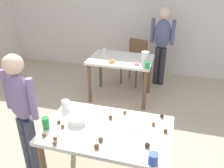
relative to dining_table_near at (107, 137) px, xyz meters
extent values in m
cube|color=silver|center=(-0.14, 3.23, 0.65)|extent=(6.40, 0.10, 2.60)
cube|color=silver|center=(0.00, 0.00, 0.08)|extent=(1.23, 0.75, 0.04)
cylinder|color=brown|center=(-0.56, 0.32, -0.29)|extent=(0.06, 0.06, 0.71)
cylinder|color=brown|center=(0.56, 0.32, -0.29)|extent=(0.06, 0.06, 0.71)
cube|color=silver|center=(-0.32, 1.89, 0.08)|extent=(1.07, 0.72, 0.04)
cylinder|color=brown|center=(-0.80, 1.59, -0.29)|extent=(0.06, 0.06, 0.71)
cylinder|color=brown|center=(0.15, 1.59, -0.29)|extent=(0.06, 0.06, 0.71)
cylinder|color=brown|center=(-0.80, 2.19, -0.29)|extent=(0.06, 0.06, 0.71)
cylinder|color=brown|center=(0.15, 2.19, -0.29)|extent=(0.06, 0.06, 0.71)
cube|color=brown|center=(-0.22, 2.53, -0.22)|extent=(0.51, 0.51, 0.04)
cube|color=brown|center=(-0.17, 2.70, 0.01)|extent=(0.37, 0.16, 0.42)
cylinder|color=brown|center=(-0.12, 2.31, -0.44)|extent=(0.04, 0.04, 0.41)
cylinder|color=brown|center=(-0.44, 2.42, -0.44)|extent=(0.04, 0.04, 0.41)
cylinder|color=brown|center=(-0.01, 2.64, -0.44)|extent=(0.04, 0.04, 0.41)
cylinder|color=brown|center=(-0.33, 2.74, -0.44)|extent=(0.04, 0.04, 0.41)
cylinder|color=#383D4C|center=(-0.95, -0.03, -0.29)|extent=(0.11, 0.11, 0.73)
cylinder|color=#383D4C|center=(-0.84, -0.06, -0.29)|extent=(0.11, 0.11, 0.73)
ellipsoid|color=slate|center=(-0.90, -0.05, 0.34)|extent=(0.36, 0.28, 0.52)
sphere|color=beige|center=(-0.90, -0.05, 0.69)|extent=(0.20, 0.20, 0.20)
cylinder|color=slate|center=(-1.08, 0.01, 0.37)|extent=(0.09, 0.09, 0.44)
cylinder|color=slate|center=(-0.71, -0.10, 0.37)|extent=(0.09, 0.09, 0.44)
cylinder|color=#28282D|center=(0.34, 2.62, -0.27)|extent=(0.11, 0.11, 0.76)
cylinder|color=#28282D|center=(0.23, 2.63, -0.27)|extent=(0.11, 0.11, 0.76)
ellipsoid|color=#4C5175|center=(0.28, 2.62, 0.38)|extent=(0.35, 0.25, 0.54)
sphere|color=beige|center=(0.28, 2.62, 0.75)|extent=(0.21, 0.21, 0.21)
cylinder|color=#4C5175|center=(0.47, 2.59, 0.42)|extent=(0.08, 0.08, 0.46)
cylinder|color=#4C5175|center=(0.10, 2.65, 0.42)|extent=(0.08, 0.08, 0.46)
cylinder|color=white|center=(-0.32, 0.01, 0.14)|extent=(0.18, 0.18, 0.07)
cylinder|color=#198438|center=(-0.57, -0.15, 0.16)|extent=(0.07, 0.07, 0.12)
cube|color=silver|center=(0.26, 0.00, 0.10)|extent=(0.17, 0.02, 0.01)
cylinder|color=white|center=(-0.53, 0.20, 0.16)|extent=(0.08, 0.08, 0.11)
cylinder|color=#3351B2|center=(0.47, -0.33, 0.15)|extent=(0.08, 0.08, 0.10)
sphere|color=brown|center=(-0.49, -0.05, 0.12)|extent=(0.04, 0.04, 0.04)
sphere|color=brown|center=(-0.41, -0.29, 0.12)|extent=(0.04, 0.04, 0.04)
sphere|color=brown|center=(0.11, 0.29, 0.12)|extent=(0.04, 0.04, 0.04)
sphere|color=brown|center=(-0.01, -0.19, 0.12)|extent=(0.04, 0.04, 0.04)
sphere|color=brown|center=(-0.38, -0.34, 0.12)|extent=(0.04, 0.04, 0.04)
sphere|color=brown|center=(-0.01, -0.29, 0.13)|extent=(0.05, 0.05, 0.05)
sphere|color=brown|center=(-0.53, -0.27, 0.12)|extent=(0.04, 0.04, 0.04)
sphere|color=brown|center=(-0.42, -0.10, 0.12)|extent=(0.04, 0.04, 0.04)
sphere|color=#3D2319|center=(-0.31, 0.14, 0.12)|extent=(0.04, 0.04, 0.04)
sphere|color=brown|center=(-0.02, 0.16, 0.12)|extent=(0.04, 0.04, 0.04)
sphere|color=#3D2319|center=(0.41, -0.16, 0.13)|extent=(0.05, 0.05, 0.05)
sphere|color=brown|center=(0.54, 0.09, 0.12)|extent=(0.04, 0.04, 0.04)
sphere|color=#3D2319|center=(0.49, 0.33, 0.12)|extent=(0.04, 0.04, 0.04)
sphere|color=brown|center=(0.42, 0.17, 0.12)|extent=(0.04, 0.04, 0.04)
cylinder|color=white|center=(0.10, 1.74, 0.21)|extent=(0.12, 0.12, 0.21)
cylinder|color=white|center=(-0.66, 2.04, 0.15)|extent=(0.07, 0.07, 0.10)
cylinder|color=green|center=(0.16, 1.59, 0.15)|extent=(0.08, 0.08, 0.10)
torus|color=gold|center=(-0.43, 1.68, 0.12)|extent=(0.12, 0.12, 0.03)
torus|color=pink|center=(-0.02, 1.69, 0.12)|extent=(0.10, 0.10, 0.03)
torus|color=white|center=(-0.79, 1.95, 0.12)|extent=(0.10, 0.10, 0.03)
camera|label=1|loc=(0.53, -1.74, 1.51)|focal=37.52mm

